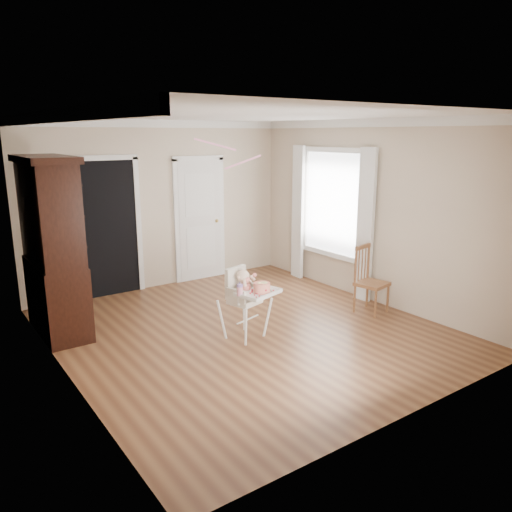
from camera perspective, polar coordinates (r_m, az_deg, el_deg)
floor at (r=6.55m, az=-0.99°, el=-8.50°), size 5.00×5.00×0.00m
ceiling at (r=6.07m, az=-1.10°, el=15.81°), size 5.00×5.00×0.00m
wall_back at (r=8.33m, az=-10.82°, el=5.71°), size 4.50×0.00×4.50m
wall_left at (r=5.27m, az=-21.70°, el=0.35°), size 0.00×5.00×5.00m
wall_right at (r=7.65m, az=13.08°, el=4.89°), size 0.00×5.00×5.00m
crown_molding at (r=6.07m, az=-1.10°, el=15.24°), size 4.50×5.00×0.12m
doorway at (r=8.03m, az=-16.54°, el=3.34°), size 1.06×0.05×2.22m
closet_door at (r=8.67m, az=-6.44°, el=4.00°), size 0.96×0.09×2.13m
window_right at (r=8.15m, az=8.53°, el=5.18°), size 0.13×1.84×2.30m
high_chair at (r=6.15m, az=-1.26°, el=-4.43°), size 0.67×0.76×0.91m
baby at (r=6.13m, az=-1.42°, el=-3.33°), size 0.28×0.21×0.38m
cake at (r=5.99m, az=0.68°, el=-3.62°), size 0.26×0.26×0.12m
sippy_cup at (r=5.87m, az=-1.87°, el=-3.86°), size 0.07×0.07×0.18m
china_cabinet at (r=6.68m, az=-22.20°, el=0.95°), size 0.59×1.32×2.24m
dining_chair at (r=7.26m, az=12.91°, el=-2.87°), size 0.46×0.46×0.96m
streamer at (r=5.92m, az=-4.69°, el=12.59°), size 0.41×0.31×0.15m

